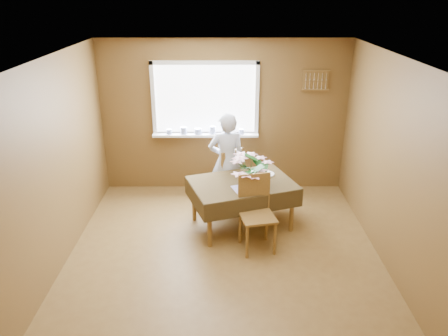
{
  "coord_description": "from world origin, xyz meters",
  "views": [
    {
      "loc": [
        -0.01,
        -4.65,
        3.2
      ],
      "look_at": [
        0.0,
        0.55,
        1.05
      ],
      "focal_mm": 35.0,
      "sensor_mm": 36.0,
      "label": 1
    }
  ],
  "objects_px": {
    "chair_far": "(228,174)",
    "seated_woman": "(227,161)",
    "dining_table": "(242,188)",
    "flower_bouquet": "(252,168)",
    "chair_near": "(256,209)"
  },
  "relations": [
    {
      "from": "seated_woman",
      "to": "chair_near",
      "type": "bearing_deg",
      "value": 102.99
    },
    {
      "from": "chair_far",
      "to": "chair_near",
      "type": "bearing_deg",
      "value": 67.8
    },
    {
      "from": "chair_near",
      "to": "flower_bouquet",
      "type": "bearing_deg",
      "value": 85.04
    },
    {
      "from": "chair_far",
      "to": "flower_bouquet",
      "type": "height_order",
      "value": "flower_bouquet"
    },
    {
      "from": "chair_far",
      "to": "seated_woman",
      "type": "relative_size",
      "value": 0.61
    },
    {
      "from": "dining_table",
      "to": "flower_bouquet",
      "type": "distance_m",
      "value": 0.42
    },
    {
      "from": "dining_table",
      "to": "flower_bouquet",
      "type": "height_order",
      "value": "flower_bouquet"
    },
    {
      "from": "seated_woman",
      "to": "dining_table",
      "type": "bearing_deg",
      "value": 104.1
    },
    {
      "from": "chair_far",
      "to": "flower_bouquet",
      "type": "relative_size",
      "value": 1.81
    },
    {
      "from": "chair_far",
      "to": "dining_table",
      "type": "bearing_deg",
      "value": 67.24
    },
    {
      "from": "dining_table",
      "to": "seated_woman",
      "type": "distance_m",
      "value": 0.67
    },
    {
      "from": "chair_far",
      "to": "flower_bouquet",
      "type": "distance_m",
      "value": 1.05
    },
    {
      "from": "dining_table",
      "to": "seated_woman",
      "type": "height_order",
      "value": "seated_woman"
    },
    {
      "from": "seated_woman",
      "to": "flower_bouquet",
      "type": "height_order",
      "value": "seated_woman"
    },
    {
      "from": "dining_table",
      "to": "seated_woman",
      "type": "xyz_separation_m",
      "value": [
        -0.21,
        0.61,
        0.16
      ]
    }
  ]
}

